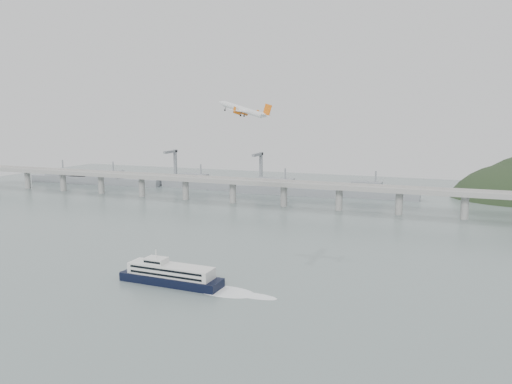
% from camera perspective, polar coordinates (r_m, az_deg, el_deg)
% --- Properties ---
extents(ground, '(900.00, 900.00, 0.00)m').
position_cam_1_polar(ground, '(257.75, -4.53, -9.72)').
color(ground, slate).
rests_on(ground, ground).
extents(bridge, '(800.00, 22.00, 23.90)m').
position_cam_1_polar(bridge, '(437.97, 6.79, 0.39)').
color(bridge, '#979794').
rests_on(bridge, ground).
extents(distant_fleet, '(453.00, 60.90, 40.00)m').
position_cam_1_polar(distant_fleet, '(556.33, -7.03, 1.02)').
color(distant_fleet, gray).
rests_on(distant_fleet, ground).
extents(ferry, '(86.43, 15.75, 16.31)m').
position_cam_1_polar(ferry, '(250.52, -9.68, -9.32)').
color(ferry, black).
rests_on(ferry, ground).
extents(airliner, '(40.12, 36.15, 13.83)m').
position_cam_1_polar(airliner, '(336.80, -1.41, 9.35)').
color(airliner, white).
rests_on(airliner, ground).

